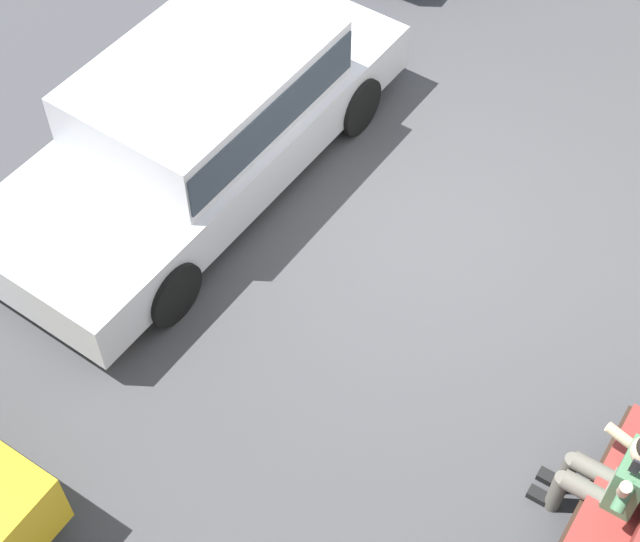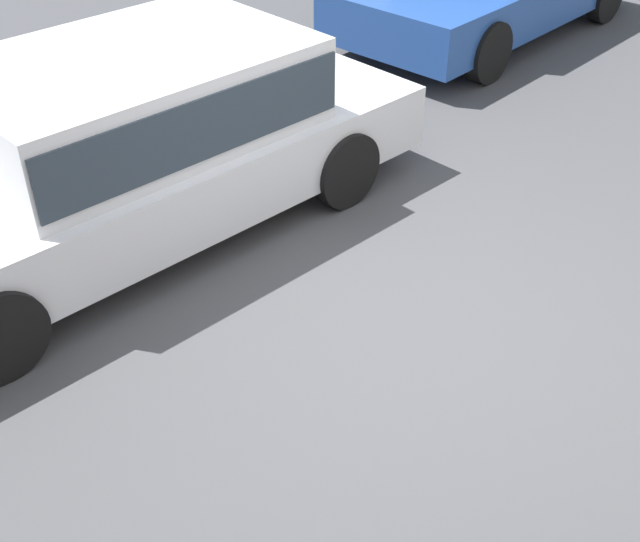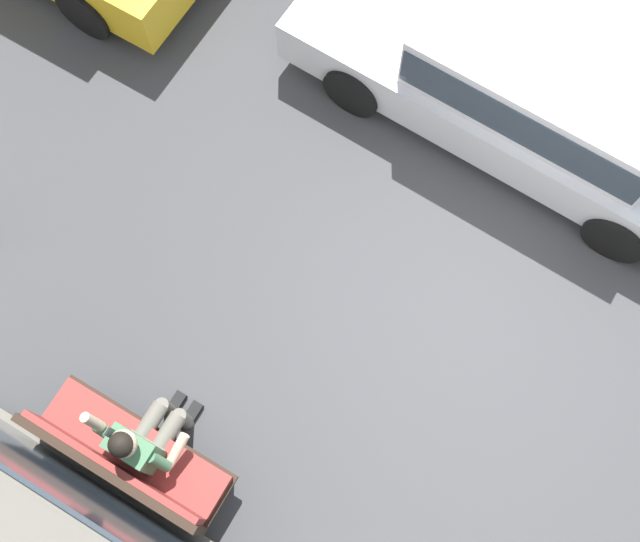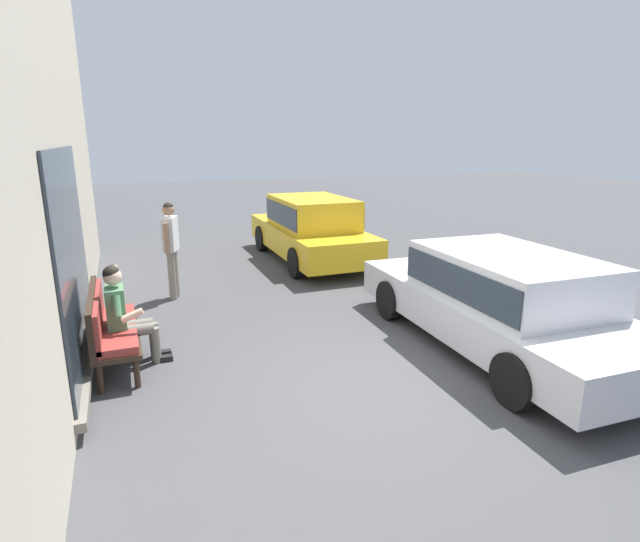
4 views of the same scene
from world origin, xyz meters
TOP-DOWN VIEW (x-y plane):
  - ground_plane at (0.00, 0.00)m, footprint 60.00×60.00m
  - bench at (1.79, 2.90)m, footprint 1.72×0.55m
  - person_on_phone at (1.72, 2.68)m, footprint 0.73×0.74m
  - parked_car_mid at (0.38, -2.04)m, footprint 4.74×2.06m

SIDE VIEW (x-z plane):
  - ground_plane at x=0.00m, z-range 0.00..0.00m
  - bench at x=1.79m, z-range 0.06..1.03m
  - person_on_phone at x=1.72m, z-range 0.03..1.33m
  - parked_car_mid at x=0.38m, z-range 0.07..1.42m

